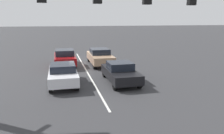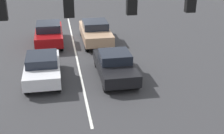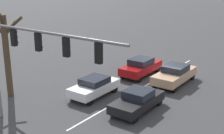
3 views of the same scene
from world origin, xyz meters
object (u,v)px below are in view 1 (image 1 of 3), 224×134
(car_black_leftlane_front, at_px, (120,72))
(car_silver_midlane_front, at_px, (63,74))
(traffic_signal_gantry, at_px, (81,6))
(car_maroon_midlane_second, at_px, (65,57))
(car_tan_leftlane_second, at_px, (100,56))

(car_black_leftlane_front, height_order, car_silver_midlane_front, car_silver_midlane_front)
(traffic_signal_gantry, bearing_deg, car_maroon_midlane_second, -88.28)
(car_silver_midlane_front, bearing_deg, car_tan_leftlane_second, -121.37)
(car_silver_midlane_front, distance_m, car_maroon_midlane_second, 6.10)
(car_silver_midlane_front, distance_m, traffic_signal_gantry, 7.25)
(traffic_signal_gantry, bearing_deg, car_silver_midlane_front, -83.51)
(car_black_leftlane_front, height_order, traffic_signal_gantry, traffic_signal_gantry)
(car_tan_leftlane_second, distance_m, traffic_signal_gantry, 12.87)
(car_silver_midlane_front, height_order, car_tan_leftlane_second, car_tan_leftlane_second)
(car_black_leftlane_front, height_order, car_tan_leftlane_second, car_tan_leftlane_second)
(car_maroon_midlane_second, relative_size, car_tan_leftlane_second, 0.94)
(traffic_signal_gantry, bearing_deg, car_black_leftlane_front, -118.79)
(car_maroon_midlane_second, bearing_deg, car_tan_leftlane_second, 176.37)
(car_silver_midlane_front, xyz_separation_m, traffic_signal_gantry, (-0.68, 6.02, 3.99))
(car_silver_midlane_front, relative_size, car_maroon_midlane_second, 0.91)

